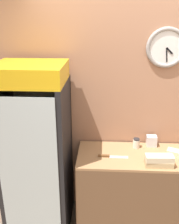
% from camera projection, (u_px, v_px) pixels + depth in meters
% --- Properties ---
extents(wall_back, '(5.20, 0.10, 2.70)m').
position_uv_depth(wall_back, '(147.00, 103.00, 2.90)').
color(wall_back, '#AD7A5B').
rests_on(wall_back, ground_plane).
extents(prep_counter, '(1.48, 0.58, 0.89)m').
position_uv_depth(prep_counter, '(145.00, 190.00, 2.91)').
color(prep_counter, brown).
rests_on(prep_counter, ground_plane).
extents(beverage_cooler, '(0.67, 0.66, 1.86)m').
position_uv_depth(beverage_cooler, '(37.00, 142.00, 2.78)').
color(beverage_cooler, black).
rests_on(beverage_cooler, ground_plane).
extents(sandwich_stack_bottom, '(0.27, 0.11, 0.06)m').
position_uv_depth(sandwich_stack_bottom, '(159.00, 163.00, 2.56)').
color(sandwich_stack_bottom, tan).
rests_on(sandwich_stack_bottom, prep_counter).
extents(sandwich_stack_middle, '(0.27, 0.12, 0.06)m').
position_uv_depth(sandwich_stack_middle, '(159.00, 158.00, 2.54)').
color(sandwich_stack_middle, beige).
rests_on(sandwich_stack_middle, sandwich_stack_bottom).
extents(sandwich_flat_right, '(0.25, 0.18, 0.05)m').
position_uv_depth(sandwich_flat_right, '(178.00, 153.00, 2.74)').
color(sandwich_flat_right, beige).
rests_on(sandwich_flat_right, prep_counter).
extents(chefs_knife, '(0.31, 0.05, 0.02)m').
position_uv_depth(chefs_knife, '(109.00, 156.00, 2.72)').
color(chefs_knife, silver).
rests_on(chefs_knife, prep_counter).
extents(condiment_jar, '(0.08, 0.08, 0.11)m').
position_uv_depth(condiment_jar, '(136.00, 143.00, 2.90)').
color(condiment_jar, silver).
rests_on(condiment_jar, prep_counter).
extents(napkin_dispenser, '(0.11, 0.09, 0.12)m').
position_uv_depth(napkin_dispenser, '(151.00, 141.00, 2.93)').
color(napkin_dispenser, silver).
rests_on(napkin_dispenser, prep_counter).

